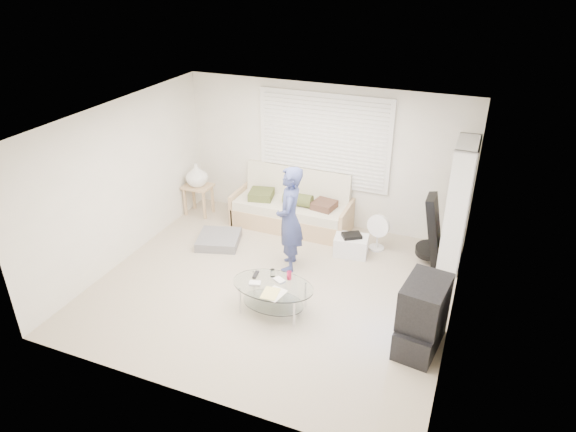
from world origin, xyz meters
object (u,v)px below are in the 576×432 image
at_px(tv_unit, 422,316).
at_px(bookshelf, 458,205).
at_px(coffee_table, 273,290).
at_px(futon_sofa, 292,209).

bearing_deg(tv_unit, bookshelf, 86.67).
bearing_deg(coffee_table, tv_unit, 0.83).
bearing_deg(futon_sofa, bookshelf, -4.29).
xyz_separation_m(bookshelf, tv_unit, (-0.13, -2.15, -0.54)).
height_order(futon_sofa, coffee_table, futon_sofa).
distance_m(bookshelf, coffee_table, 3.09).
bearing_deg(tv_unit, coffee_table, -179.17).
distance_m(futon_sofa, tv_unit, 3.53).
bearing_deg(bookshelf, coffee_table, -133.86).
xyz_separation_m(futon_sofa, tv_unit, (2.63, -2.36, 0.12)).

